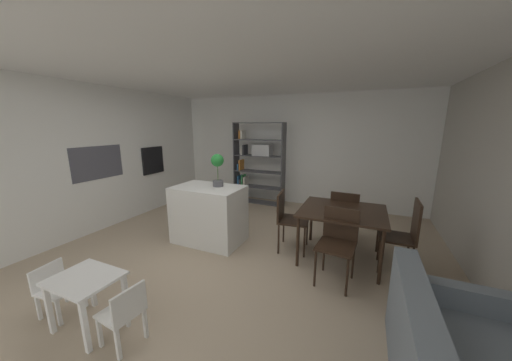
% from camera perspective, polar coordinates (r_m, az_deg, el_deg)
% --- Properties ---
extents(ground_plane, '(8.79, 8.79, 0.00)m').
position_cam_1_polar(ground_plane, '(3.86, -8.48, -16.74)').
color(ground_plane, tan).
extents(ceiling_slab, '(6.40, 6.18, 0.06)m').
position_cam_1_polar(ceiling_slab, '(3.45, -9.98, 24.39)').
color(ceiling_slab, white).
rests_on(ceiling_slab, ground_plane).
extents(back_partition, '(6.40, 0.06, 2.57)m').
position_cam_1_polar(back_partition, '(6.19, 6.44, 6.87)').
color(back_partition, white).
rests_on(back_partition, ground_plane).
extents(tall_cabinet_run_left, '(0.64, 5.57, 2.57)m').
position_cam_1_polar(tall_cabinet_run_left, '(5.48, -34.81, 4.04)').
color(tall_cabinet_run_left, white).
rests_on(tall_cabinet_run_left, ground_plane).
extents(cabinet_niche_splashback, '(0.01, 0.93, 0.58)m').
position_cam_1_polar(cabinet_niche_splashback, '(5.25, -32.22, 3.43)').
color(cabinet_niche_splashback, '#4C4C56').
rests_on(cabinet_niche_splashback, ground_plane).
extents(built_in_oven, '(0.06, 0.57, 0.59)m').
position_cam_1_polar(built_in_oven, '(6.02, -22.33, 4.28)').
color(built_in_oven, black).
rests_on(built_in_oven, ground_plane).
extents(kitchen_island, '(1.09, 0.70, 0.92)m').
position_cam_1_polar(kitchen_island, '(4.19, -10.59, -7.53)').
color(kitchen_island, white).
rests_on(kitchen_island, ground_plane).
extents(potted_plant_on_island, '(0.20, 0.20, 0.52)m').
position_cam_1_polar(potted_plant_on_island, '(4.01, -8.72, 3.26)').
color(potted_plant_on_island, '#4C4C51').
rests_on(potted_plant_on_island, kitchen_island).
extents(open_bookshelf, '(1.25, 0.30, 1.94)m').
position_cam_1_polar(open_bookshelf, '(6.07, 0.16, 4.29)').
color(open_bookshelf, '#4C4C51').
rests_on(open_bookshelf, ground_plane).
extents(child_table, '(0.58, 0.47, 0.52)m').
position_cam_1_polar(child_table, '(2.95, -34.11, -19.24)').
color(child_table, white).
rests_on(child_table, ground_plane).
extents(child_chair_left, '(0.35, 0.35, 0.51)m').
position_cam_1_polar(child_chair_left, '(3.39, -38.56, -18.26)').
color(child_chair_left, white).
rests_on(child_chair_left, ground_plane).
extents(child_chair_right, '(0.33, 0.33, 0.57)m').
position_cam_1_polar(child_chair_right, '(2.65, -27.66, -24.92)').
color(child_chair_right, white).
rests_on(child_chair_right, ground_plane).
extents(dining_table, '(1.12, 0.99, 0.73)m').
position_cam_1_polar(dining_table, '(3.71, 18.95, -7.27)').
color(dining_table, black).
rests_on(dining_table, ground_plane).
extents(dining_chair_far, '(0.44, 0.42, 0.87)m').
position_cam_1_polar(dining_chair_far, '(4.25, 19.42, -6.84)').
color(dining_chair_far, black).
rests_on(dining_chair_far, ground_plane).
extents(dining_chair_window_side, '(0.42, 0.41, 0.96)m').
position_cam_1_polar(dining_chair_window_side, '(3.77, 30.90, -9.78)').
color(dining_chair_window_side, black).
rests_on(dining_chair_window_side, ground_plane).
extents(dining_chair_island_side, '(0.49, 0.50, 0.90)m').
position_cam_1_polar(dining_chair_island_side, '(3.86, 7.19, -7.76)').
color(dining_chair_island_side, black).
rests_on(dining_chair_island_side, ground_plane).
extents(dining_chair_near, '(0.46, 0.49, 0.89)m').
position_cam_1_polar(dining_chair_near, '(3.27, 18.11, -12.27)').
color(dining_chair_near, black).
rests_on(dining_chair_near, ground_plane).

